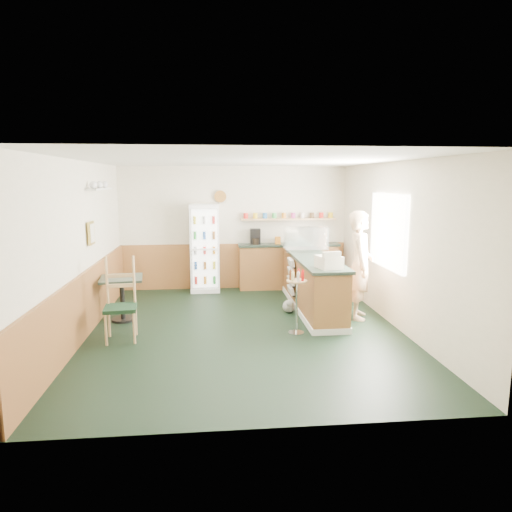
{
  "coord_description": "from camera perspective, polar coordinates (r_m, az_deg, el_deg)",
  "views": [
    {
      "loc": [
        -0.51,
        -7.09,
        2.4
      ],
      "look_at": [
        0.25,
        0.6,
        1.11
      ],
      "focal_mm": 32.0,
      "sensor_mm": 36.0,
      "label": 1
    }
  ],
  "objects": [
    {
      "name": "condiment_stand",
      "position": [
        7.18,
        5.11,
        -4.59
      ],
      "size": [
        0.32,
        0.32,
        1.0
      ],
      "rotation": [
        0.0,
        0.0,
        0.23
      ],
      "color": "silver",
      "rests_on": "ground"
    },
    {
      "name": "newspaper_rack",
      "position": [
        8.73,
        4.4,
        -2.62
      ],
      "size": [
        0.09,
        0.44,
        0.7
      ],
      "color": "black",
      "rests_on": "ground"
    },
    {
      "name": "service_counter",
      "position": [
        8.59,
        7.02,
        -3.65
      ],
      "size": [
        0.68,
        3.01,
        1.01
      ],
      "color": "#A06B33",
      "rests_on": "ground"
    },
    {
      "name": "dog_doorstop",
      "position": [
        8.41,
        4.15,
        -6.22
      ],
      "size": [
        0.23,
        0.3,
        0.28
      ],
      "rotation": [
        0.0,
        0.0,
        -0.21
      ],
      "color": "#969691",
      "rests_on": "ground"
    },
    {
      "name": "cafe_chair",
      "position": [
        7.24,
        -16.48,
        -4.87
      ],
      "size": [
        0.51,
        0.51,
        1.26
      ],
      "rotation": [
        0.0,
        0.0,
        0.1
      ],
      "color": "black",
      "rests_on": "ground"
    },
    {
      "name": "room_envelope",
      "position": [
        7.87,
        -3.55,
        3.06
      ],
      "size": [
        5.04,
        6.02,
        2.72
      ],
      "color": "beige",
      "rests_on": "ground"
    },
    {
      "name": "display_case",
      "position": [
        9.07,
        6.23,
        2.11
      ],
      "size": [
        0.84,
        0.44,
        0.48
      ],
      "color": "silver",
      "rests_on": "service_counter"
    },
    {
      "name": "ground",
      "position": [
        7.5,
        -1.47,
        -9.19
      ],
      "size": [
        6.0,
        6.0,
        0.0
      ],
      "primitive_type": "plane",
      "color": "black",
      "rests_on": "ground"
    },
    {
      "name": "cash_register",
      "position": [
        7.35,
        9.1,
        -0.75
      ],
      "size": [
        0.42,
        0.44,
        0.2
      ],
      "primitive_type": "cube",
      "rotation": [
        0.0,
        0.0,
        0.24
      ],
      "color": "beige",
      "rests_on": "service_counter"
    },
    {
      "name": "cafe_table",
      "position": [
        8.15,
        -16.42,
        -4.13
      ],
      "size": [
        0.78,
        0.78,
        0.76
      ],
      "rotation": [
        0.0,
        0.0,
        0.13
      ],
      "color": "black",
      "rests_on": "ground"
    },
    {
      "name": "drinks_fridge",
      "position": [
        9.94,
        -6.43,
        0.99
      ],
      "size": [
        0.63,
        0.53,
        1.9
      ],
      "color": "white",
      "rests_on": "ground"
    },
    {
      "name": "back_counter",
      "position": [
        10.21,
        4.03,
        -1.0
      ],
      "size": [
        2.24,
        0.42,
        1.69
      ],
      "color": "#A06B33",
      "rests_on": "ground"
    },
    {
      "name": "shopkeeper",
      "position": [
        8.1,
        12.88,
        -1.13
      ],
      "size": [
        0.61,
        0.73,
        1.89
      ],
      "primitive_type": "imported",
      "rotation": [
        0.0,
        0.0,
        1.3
      ],
      "color": "tan",
      "rests_on": "ground"
    }
  ]
}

